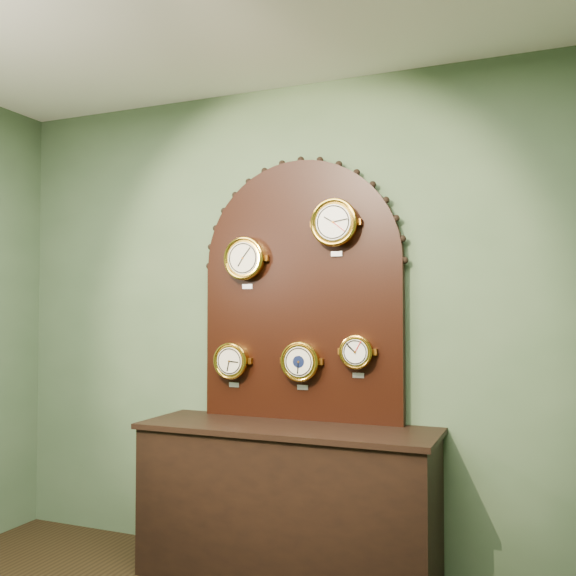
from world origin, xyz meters
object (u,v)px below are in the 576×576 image
at_px(display_board, 301,281).
at_px(tide_clock, 357,352).
at_px(roman_clock, 245,259).
at_px(hygrometer, 232,361).
at_px(barometer, 301,361).
at_px(arabic_clock, 335,223).
at_px(shop_counter, 287,506).

relative_size(display_board, tide_clock, 6.38).
bearing_deg(roman_clock, tide_clock, 0.15).
height_order(display_board, roman_clock, display_board).
height_order(roman_clock, tide_clock, roman_clock).
bearing_deg(hygrometer, display_board, 9.10).
distance_m(roman_clock, barometer, 0.69).
distance_m(barometer, tide_clock, 0.33).
bearing_deg(roman_clock, arabic_clock, -0.04).
relative_size(roman_clock, hygrometer, 1.14).
height_order(roman_clock, barometer, roman_clock).
bearing_deg(barometer, hygrometer, 179.95).
bearing_deg(arabic_clock, display_board, 163.47).
relative_size(display_board, arabic_clock, 4.76).
relative_size(display_board, barometer, 5.49).
relative_size(shop_counter, arabic_clock, 4.98).
bearing_deg(shop_counter, hygrometer, 159.65).
xyz_separation_m(shop_counter, tide_clock, (0.35, 0.15, 0.83)).
xyz_separation_m(display_board, barometer, (0.02, -0.07, -0.46)).
bearing_deg(shop_counter, tide_clock, 23.70).
bearing_deg(roman_clock, hygrometer, 179.35).
xyz_separation_m(barometer, tide_clock, (0.33, 0.00, 0.06)).
xyz_separation_m(roman_clock, hygrometer, (-0.09, 0.00, -0.60)).
bearing_deg(display_board, roman_clock, -168.40).
bearing_deg(hygrometer, barometer, -0.05).
relative_size(hygrometer, tide_clock, 1.12).
height_order(roman_clock, hygrometer, roman_clock).
bearing_deg(display_board, arabic_clock, -16.53).
bearing_deg(shop_counter, arabic_clock, 33.74).
height_order(shop_counter, hygrometer, hygrometer).
bearing_deg(arabic_clock, hygrometer, 179.88).
xyz_separation_m(display_board, hygrometer, (-0.41, -0.07, -0.47)).
height_order(display_board, tide_clock, display_board).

